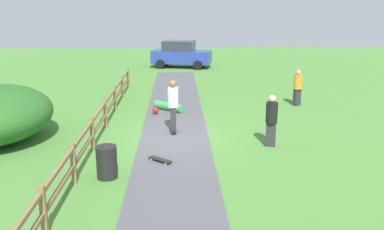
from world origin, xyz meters
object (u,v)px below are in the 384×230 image
parked_car_blue (181,54)px  skateboard_loose (160,159)px  trash_bin (107,162)px  bystander_black (271,118)px  skater_riding (173,103)px  skater_fallen (168,107)px  bystander_orange (298,86)px

parked_car_blue → skateboard_loose: bearing=-92.5°
trash_bin → bystander_black: (4.98, 2.43, 0.50)m
skater_riding → skateboard_loose: skater_riding is taller
trash_bin → skater_fallen: size_ratio=0.64×
trash_bin → skater_fallen: bearing=78.2°
trash_bin → skater_fallen: 7.33m
skateboard_loose → parked_car_blue: bearing=87.5°
skateboard_loose → bystander_orange: bystander_orange is taller
bystander_black → skater_riding: bearing=153.0°
skater_fallen → skateboard_loose: skater_fallen is taller
skater_fallen → trash_bin: bearing=-101.8°
parked_car_blue → skater_fallen: bearing=-93.2°
trash_bin → skateboard_loose: trash_bin is taller
trash_bin → bystander_orange: size_ratio=0.54×
skater_riding → bystander_orange: bearing=35.0°
skateboard_loose → skater_fallen: bearing=89.0°
skater_riding → parked_car_blue: skater_riding is taller
trash_bin → skater_fallen: trash_bin is taller
trash_bin → bystander_black: 5.56m
trash_bin → parked_car_blue: size_ratio=0.20×
trash_bin → parked_car_blue: (2.20, 19.89, 0.51)m
skater_fallen → bystander_orange: bearing=8.2°
skater_riding → bystander_black: bearing=-27.0°
trash_bin → skater_riding: 4.48m
bystander_orange → parked_car_blue: size_ratio=0.37×
skateboard_loose → bystander_orange: 9.22m
skater_riding → bystander_black: (3.22, -1.64, -0.14)m
skater_fallen → bystander_orange: size_ratio=0.85×
skater_riding → trash_bin: bearing=-113.4°
skater_fallen → bystander_black: bystander_black is taller
trash_bin → parked_car_blue: bearing=83.7°
skater_riding → bystander_orange: (5.65, 3.96, -0.18)m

